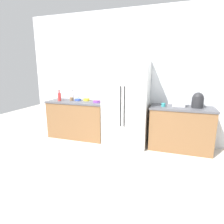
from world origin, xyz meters
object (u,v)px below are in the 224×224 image
object	(u,v)px
cup_b	(163,105)
bowl_c	(78,100)
refrigerator	(126,104)
bottle_a	(59,96)
bowl_b	(86,100)
bowl_a	(97,101)
rice_cooker	(198,100)
cup_a	(59,98)
cup_c	(72,99)
bottle_b	(72,96)
toaster	(179,102)

from	to	relation	value
cup_b	bowl_c	xyz separation A→B (m)	(-2.07, 0.14, -0.01)
refrigerator	bottle_a	distance (m)	1.69
bowl_b	bowl_a	bearing A→B (deg)	-24.51
rice_cooker	bottle_a	bearing A→B (deg)	-177.67
refrigerator	cup_a	world-z (taller)	refrigerator
cup_c	cup_a	bearing A→B (deg)	-179.14
bottle_b	bowl_b	distance (m)	0.40
refrigerator	rice_cooker	bearing A→B (deg)	3.80
bowl_a	toaster	bearing A→B (deg)	2.64
cup_c	refrigerator	bearing A→B (deg)	-3.35
bottle_a	cup_b	size ratio (longest dim) A/B	3.19
toaster	bottle_a	distance (m)	2.78
toaster	bottle_a	world-z (taller)	bottle_a
toaster	bottle_b	xyz separation A→B (m)	(-2.55, 0.09, -0.01)
bottle_a	bowl_a	size ratio (longest dim) A/B	1.59
bottle_a	cup_b	bearing A→B (deg)	0.80
toaster	bowl_b	xyz separation A→B (m)	(-2.15, 0.07, -0.07)
refrigerator	cup_a	xyz separation A→B (m)	(-1.76, 0.08, 0.03)
bowl_c	toaster	bearing A→B (deg)	-0.97
bottle_a	cup_a	distance (m)	0.15
toaster	bowl_a	distance (m)	1.82
bottle_b	cup_c	bearing A→B (deg)	-72.60
rice_cooker	bowl_c	size ratio (longest dim) A/B	2.03
toaster	cup_b	world-z (taller)	toaster
cup_c	bowl_b	size ratio (longest dim) A/B	0.58
toaster	bowl_b	bearing A→B (deg)	178.12
toaster	bowl_b	size ratio (longest dim) A/B	1.64
rice_cooker	bottle_a	distance (m)	3.14
cup_c	bowl_b	bearing A→B (deg)	14.77
bottle_a	bowl_c	world-z (taller)	bottle_a
bottle_b	cup_b	world-z (taller)	bottle_b
bottle_a	bottle_b	bearing A→B (deg)	43.77
cup_c	bowl_a	distance (m)	0.70
bottle_a	bowl_c	xyz separation A→B (m)	(0.41, 0.18, -0.08)
cup_a	bowl_b	distance (m)	0.72
toaster	rice_cooker	size ratio (longest dim) A/B	0.81
bowl_b	refrigerator	bearing A→B (deg)	-9.59
bowl_c	rice_cooker	bearing A→B (deg)	-1.08
bowl_b	bowl_c	size ratio (longest dim) A/B	1.00
rice_cooker	cup_a	size ratio (longest dim) A/B	3.36
rice_cooker	cup_a	xyz separation A→B (m)	(-3.21, -0.02, -0.11)
refrigerator	cup_b	bearing A→B (deg)	0.23
toaster	refrigerator	bearing A→B (deg)	-174.38
bottle_a	bottle_b	size ratio (longest dim) A/B	1.13
bottle_b	cup_a	distance (m)	0.33
bottle_a	bowl_b	size ratio (longest dim) A/B	1.79
rice_cooker	bottle_b	size ratio (longest dim) A/B	1.29
rice_cooker	toaster	bearing A→B (deg)	178.16
bottle_a	bowl_a	xyz separation A→B (m)	(0.97, 0.06, -0.08)
refrigerator	toaster	size ratio (longest dim) A/B	7.39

